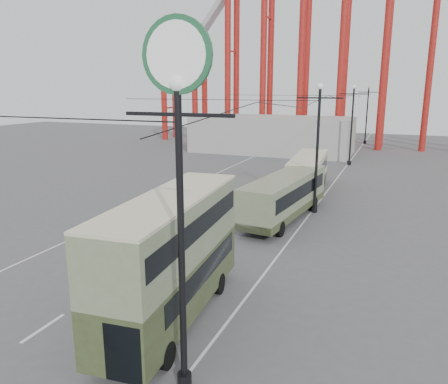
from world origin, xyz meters
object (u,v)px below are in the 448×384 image
at_px(double_decker_bus, 172,252).
at_px(pedestrian, 220,247).
at_px(lamp_post_near, 179,131).
at_px(single_decker_green, 285,195).
at_px(single_decker_cream, 308,171).

distance_m(double_decker_bus, pedestrian, 6.04).
distance_m(lamp_post_near, pedestrian, 11.87).
height_order(lamp_post_near, single_decker_green, lamp_post_near).
height_order(double_decker_bus, single_decker_green, double_decker_bus).
distance_m(single_decker_cream, pedestrian, 18.53).
relative_size(single_decker_green, single_decker_cream, 1.09).
distance_m(lamp_post_near, single_decker_green, 19.56).
distance_m(double_decker_bus, single_decker_green, 15.02).
xyz_separation_m(single_decker_green, single_decker_cream, (-0.25, 9.26, 0.02)).
height_order(double_decker_bus, pedestrian, double_decker_bus).
bearing_deg(single_decker_cream, single_decker_green, -92.90).
bearing_deg(lamp_post_near, single_decker_cream, 93.89).
height_order(lamp_post_near, pedestrian, lamp_post_near).
relative_size(single_decker_cream, pedestrian, 5.36).
distance_m(lamp_post_near, double_decker_bus, 6.57).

